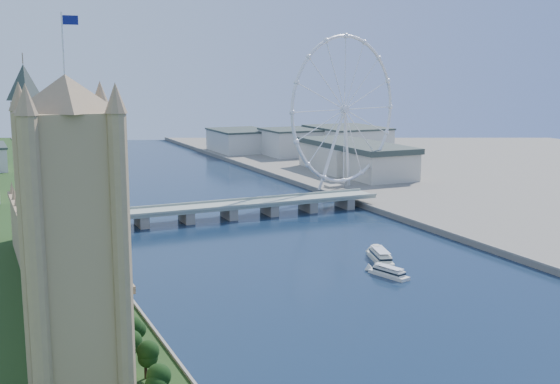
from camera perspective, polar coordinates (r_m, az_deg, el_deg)
tree_row at (r=237.25m, az=-11.18°, el=-12.72°), size 7.51×215.51×20.64m
victoria_tower at (r=201.92m, az=-16.46°, el=-3.57°), size 28.16×28.16×112.00m
parliament_range at (r=322.26m, az=-17.79°, el=-5.22°), size 24.00×200.00×70.00m
big_ben at (r=420.59m, az=-19.87°, el=4.79°), size 20.02×20.02×110.00m
westminster_bridge at (r=477.58m, az=-4.18°, el=-1.35°), size 220.00×22.00×9.50m
london_eye at (r=569.85m, az=5.26°, el=6.65°), size 113.60×39.12×124.30m
county_hall at (r=668.88m, az=6.12°, el=1.31°), size 54.00×144.00×35.00m
city_skyline at (r=732.71m, az=-8.33°, el=3.36°), size 505.00×280.00×32.00m
tour_boat_near at (r=375.95m, az=8.15°, el=-5.60°), size 16.77×32.14×6.90m
tour_boat_far at (r=349.78m, az=8.84°, el=-6.81°), size 12.76×25.92×5.51m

